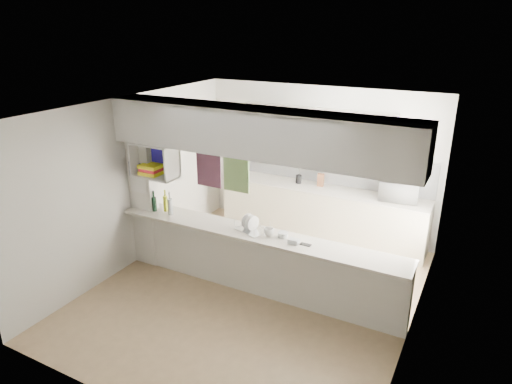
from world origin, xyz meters
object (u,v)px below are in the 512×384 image
Objects in this scene: microwave at (399,190)px; bowl at (397,177)px; dish_rack at (252,224)px; wine_bottles at (164,204)px.

bowl is at bearing -33.65° from microwave.
bowl is 0.56× the size of dish_rack.
microwave is at bearing 73.27° from dish_rack.
wine_bottles is (-2.98, -2.15, -0.04)m from microwave.
microwave reaches higher than dish_rack.
microwave is 1.62× the size of wine_bottles.
bowl reaches higher than dish_rack.
dish_rack is at bearing -124.81° from bowl.
dish_rack is (-1.47, -2.12, -0.28)m from bowl.
wine_bottles is at bearing 28.23° from microwave.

